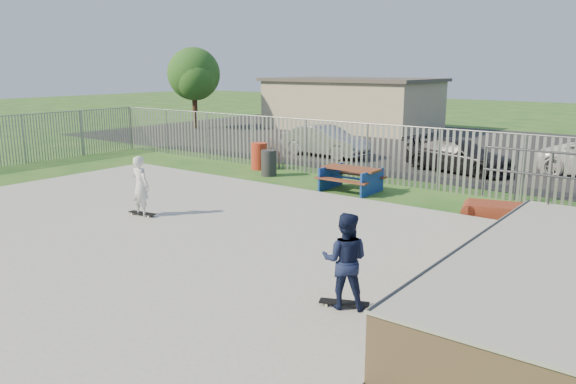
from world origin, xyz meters
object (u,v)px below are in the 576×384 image
Objects in this scene: funbox at (507,212)px; tree_left at (194,74)px; picnic_table at (351,179)px; skater_navy at (345,260)px; car_silver at (325,141)px; skater_white at (141,186)px; trash_bin_red at (259,156)px; trash_bin_grey at (269,163)px; car_dark at (458,155)px.

tree_left reaches higher than funbox.
picnic_table is 9.28m from skater_navy.
car_silver reaches higher than funbox.
skater_navy is (-0.31, -7.59, 0.74)m from funbox.
skater_white is (-2.43, -6.35, 0.53)m from picnic_table.
trash_bin_red reaches higher than picnic_table.
car_silver is (-0.87, 5.01, 0.22)m from trash_bin_grey.
tree_left is at bearing -63.11° from skater_navy.
car_dark is at bearing -86.52° from car_silver.
picnic_table is 0.90× the size of funbox.
funbox is at bearing -5.31° from picnic_table.
trash_bin_grey is at bearing -77.75° from skater_white.
funbox is 11.25m from car_silver.
skater_navy is at bearing -43.94° from trash_bin_red.
trash_bin_red is at bearing 165.13° from picnic_table.
trash_bin_grey reaches higher than funbox.
skater_white reaches higher than car_silver.
car_dark is 13.73m from skater_navy.
car_dark is at bearing -13.54° from tree_left.
funbox is 1.33× the size of skater_navy.
trash_bin_grey is at bearing -165.92° from car_silver.
picnic_table is 1.19× the size of skater_white.
car_silver is at bearing 98.45° from car_dark.
tree_left reaches higher than skater_white.
car_dark is at bearing -100.77° from skater_navy.
trash_bin_red is at bearing -70.77° from skater_white.
skater_white is (-3.92, -11.70, 0.29)m from car_dark.
tree_left reaches higher than skater_navy.
skater_navy and skater_white have the same top height.
tree_left reaches higher than trash_bin_grey.
skater_navy is 7.31m from skater_white.
trash_bin_red is (-9.88, 1.63, 0.33)m from funbox.
tree_left is at bearing 140.03° from funbox.
tree_left is (-13.87, 9.53, 2.96)m from trash_bin_grey.
car_dark reaches higher than picnic_table.
car_silver is (-9.60, 5.84, 0.51)m from funbox.
tree_left is 3.28× the size of skater_navy.
picnic_table is at bearing -109.59° from skater_white.
funbox is 2.19× the size of trash_bin_grey.
skater_white is (1.30, -6.77, 0.46)m from trash_bin_grey.
skater_navy is (3.21, -13.34, 0.29)m from car_dark.
skater_white is at bearing -156.72° from funbox.
trash_bin_red is at bearing 132.18° from car_dark.
trash_bin_grey is 17.09m from tree_left.
trash_bin_red is at bearing -34.40° from tree_left.
car_silver is at bearing 86.30° from trash_bin_red.
funbox is 2.00× the size of trash_bin_red.
tree_left reaches higher than trash_bin_red.
trash_bin_grey is at bearing -35.34° from trash_bin_red.
skater_navy reaches higher than trash_bin_red.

